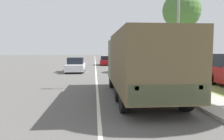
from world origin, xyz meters
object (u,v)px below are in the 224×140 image
(military_truck, at_px, (141,62))
(car_second_ahead, at_px, (106,61))
(lamp_post, at_px, (175,14))
(car_nearest_ahead, at_px, (76,65))

(military_truck, distance_m, car_second_ahead, 23.62)
(lamp_post, bearing_deg, car_nearest_ahead, 123.70)
(military_truck, bearing_deg, car_nearest_ahead, 107.52)
(military_truck, height_order, lamp_post, lamp_post)
(military_truck, relative_size, lamp_post, 1.14)
(military_truck, bearing_deg, lamp_post, 47.43)
(car_nearest_ahead, height_order, car_second_ahead, car_nearest_ahead)
(military_truck, distance_m, car_nearest_ahead, 13.34)
(car_second_ahead, bearing_deg, lamp_post, -82.10)
(military_truck, height_order, car_second_ahead, military_truck)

